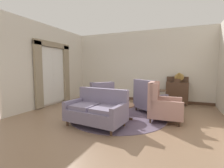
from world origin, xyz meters
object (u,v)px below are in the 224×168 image
(armchair_back_corner, at_px, (100,98))
(side_table, at_px, (159,98))
(armchair_beside_settee, at_px, (148,99))
(porcelain_vase, at_px, (122,100))
(coffee_table, at_px, (121,107))
(gramophone, at_px, (179,76))
(settee, at_px, (97,110))
(sideboard, at_px, (177,92))
(armchair_near_sideboard, at_px, (162,105))

(armchair_back_corner, distance_m, side_table, 2.09)
(side_table, bearing_deg, armchair_beside_settee, -130.67)
(porcelain_vase, bearing_deg, coffee_table, 132.84)
(porcelain_vase, bearing_deg, gramophone, 60.57)
(coffee_table, distance_m, side_table, 1.71)
(settee, relative_size, armchair_beside_settee, 1.36)
(sideboard, bearing_deg, gramophone, -61.18)
(armchair_beside_settee, height_order, side_table, armchair_beside_settee)
(coffee_table, relative_size, porcelain_vase, 2.36)
(armchair_beside_settee, relative_size, armchair_back_corner, 0.97)
(sideboard, bearing_deg, side_table, -114.23)
(coffee_table, bearing_deg, gramophone, 59.74)
(coffee_table, height_order, gramophone, gramophone)
(armchair_beside_settee, bearing_deg, side_table, -91.75)
(armchair_beside_settee, distance_m, armchair_back_corner, 1.69)
(armchair_back_corner, xyz_separation_m, sideboard, (2.52, 2.05, 0.10))
(side_table, relative_size, sideboard, 0.64)
(armchair_back_corner, height_order, sideboard, sideboard)
(porcelain_vase, xyz_separation_m, armchair_near_sideboard, (1.09, 0.34, -0.12))
(settee, distance_m, armchair_beside_settee, 2.10)
(armchair_beside_settee, relative_size, side_table, 1.60)
(coffee_table, relative_size, armchair_back_corner, 0.65)
(gramophone, bearing_deg, side_table, -117.83)
(porcelain_vase, xyz_separation_m, sideboard, (1.45, 2.76, -0.05))
(gramophone, bearing_deg, settee, -119.80)
(armchair_near_sideboard, height_order, armchair_back_corner, armchair_near_sideboard)
(armchair_beside_settee, bearing_deg, porcelain_vase, 102.03)
(armchair_beside_settee, bearing_deg, coffee_table, 100.04)
(armchair_beside_settee, height_order, armchair_back_corner, armchair_beside_settee)
(side_table, bearing_deg, sideboard, 65.77)
(armchair_near_sideboard, height_order, gramophone, gramophone)
(armchair_near_sideboard, height_order, armchair_beside_settee, armchair_beside_settee)
(gramophone, bearing_deg, armchair_beside_settee, -121.20)
(porcelain_vase, height_order, sideboard, sideboard)
(settee, xyz_separation_m, sideboard, (1.89, 3.48, 0.12))
(porcelain_vase, height_order, armchair_back_corner, armchair_back_corner)
(coffee_table, relative_size, sideboard, 0.69)
(coffee_table, xyz_separation_m, armchair_back_corner, (-1.04, 0.67, 0.08))
(porcelain_vase, distance_m, armchair_near_sideboard, 1.15)
(coffee_table, relative_size, armchair_near_sideboard, 0.71)
(armchair_back_corner, bearing_deg, coffee_table, 99.80)
(side_table, relative_size, gramophone, 1.34)
(armchair_near_sideboard, height_order, side_table, armchair_near_sideboard)
(coffee_table, distance_m, settee, 0.86)
(armchair_beside_settee, bearing_deg, gramophone, -82.27)
(armchair_beside_settee, distance_m, gramophone, 1.95)
(armchair_near_sideboard, bearing_deg, settee, 121.59)
(porcelain_vase, height_order, armchair_beside_settee, armchair_beside_settee)
(side_table, bearing_deg, armchair_near_sideboard, -79.45)
(armchair_back_corner, relative_size, gramophone, 2.22)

